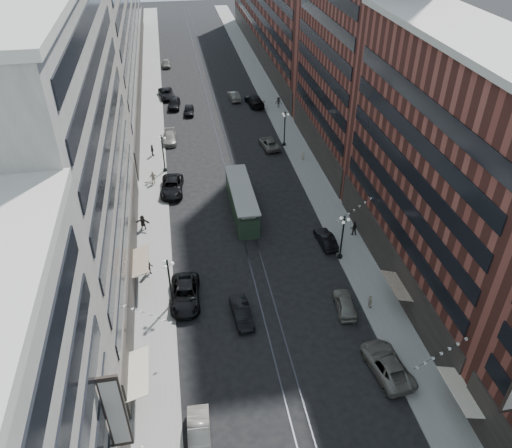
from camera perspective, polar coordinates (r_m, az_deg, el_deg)
ground at (r=77.09m, az=-3.53°, el=8.37°), size 220.00×220.00×0.00m
sidewalk_west at (r=85.83m, az=-11.81°, el=10.66°), size 4.00×180.00×0.15m
sidewalk_east at (r=87.67m, az=2.94°, el=11.90°), size 4.00×180.00×0.15m
rail_west at (r=86.03m, az=-4.85°, el=11.30°), size 0.12×180.00×0.02m
rail_east at (r=86.14m, az=-3.90°, el=11.38°), size 0.12×180.00×0.02m
building_west_mid at (r=47.35m, az=-20.88°, el=6.75°), size 8.00×36.00×28.00m
building_west_far at (r=107.08m, az=-16.23°, el=22.29°), size 8.00×90.00×26.00m
building_east_mid at (r=49.34m, az=20.98°, el=5.23°), size 8.00×30.00×24.00m
building_east_tower at (r=70.18m, az=11.40°, el=23.32°), size 8.00×26.00×42.00m
building_east_far at (r=118.18m, az=2.25°, el=24.14°), size 8.00×72.00×24.00m
lamppost_sw_far at (r=48.33m, az=-9.84°, el=-6.41°), size 1.03×1.14×5.52m
lamppost_sw_mid at (r=70.92m, az=-10.58°, el=8.09°), size 1.03×1.14×5.52m
lamppost_se_far at (r=53.95m, az=9.84°, el=-1.35°), size 1.03×1.14×5.52m
lamppost_se_mid at (r=77.17m, az=3.30°, el=10.96°), size 1.03×1.14×5.52m
streetcar at (r=61.70m, az=-1.64°, el=2.63°), size 2.68×12.13×3.35m
car_1 at (r=40.28m, az=-6.53°, el=-22.81°), size 1.86×4.82×1.57m
car_2 at (r=49.98m, az=-8.09°, el=-7.99°), size 3.23×6.32×1.71m
car_4 at (r=49.50m, az=10.13°, el=-8.95°), size 2.27×4.55×1.49m
car_5 at (r=47.87m, az=-1.64°, el=-10.14°), size 1.94×4.62×1.49m
pedestrian_2 at (r=53.43m, az=-12.16°, el=-4.84°), size 0.95×0.58×1.87m
pedestrian_4 at (r=49.96m, az=12.92°, el=-8.57°), size 0.52×0.96×1.58m
car_7 at (r=66.93m, az=-9.58°, el=4.24°), size 3.35×6.33×1.70m
car_8 at (r=80.46m, az=-9.84°, el=9.68°), size 2.14×5.01×1.44m
car_9 at (r=93.25m, az=-9.34°, el=13.47°), size 2.55×5.15×1.69m
car_10 at (r=57.23m, az=7.98°, el=-1.71°), size 1.85×4.42×1.42m
car_11 at (r=77.61m, az=1.51°, el=9.21°), size 2.99×5.39×1.43m
car_12 at (r=93.23m, az=-0.20°, el=13.95°), size 3.24×6.36×1.77m
car_13 at (r=90.20m, az=-7.67°, el=12.76°), size 2.05×4.27×1.41m
car_14 at (r=95.68m, az=-2.54°, el=14.41°), size 2.15×4.77×1.52m
pedestrian_5 at (r=60.19m, az=-12.82°, el=0.19°), size 1.80×0.87×1.87m
pedestrian_6 at (r=69.02m, az=-11.67°, el=5.22°), size 1.15×0.69×1.83m
pedestrian_7 at (r=58.93m, az=11.10°, el=-0.46°), size 0.93×0.63×1.77m
pedestrian_8 at (r=73.75m, az=5.36°, el=7.80°), size 0.71×0.67×1.64m
pedestrian_9 at (r=91.97m, az=2.58°, el=13.73°), size 1.29×0.87×1.84m
car_extra_0 at (r=98.05m, az=-10.16°, el=14.45°), size 3.35×5.96×1.57m
car_extra_1 at (r=45.11m, az=14.75°, el=-15.28°), size 3.48×6.25×1.65m
car_extra_2 at (r=115.55m, az=-10.22°, el=17.61°), size 1.79×4.30×1.45m
pedestrian_extra_0 at (r=76.34m, az=-11.77°, el=8.25°), size 0.68×1.11×1.76m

